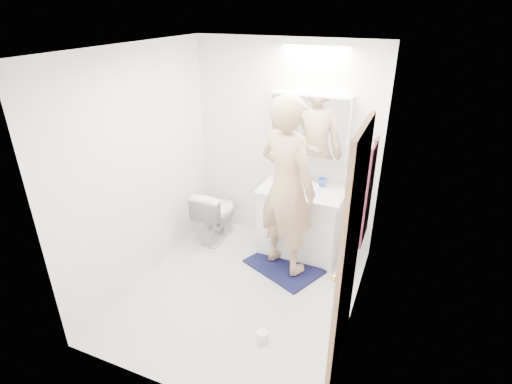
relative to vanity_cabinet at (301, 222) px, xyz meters
The scene contains 23 objects.
floor 1.09m from the vanity_cabinet, 108.11° to the right, with size 2.50×2.50×0.00m, color silver.
ceiling 2.25m from the vanity_cabinet, 108.11° to the right, with size 2.50×2.50×0.00m, color white.
wall_back 0.91m from the vanity_cabinet, 137.92° to the left, with size 2.50×2.50×0.00m, color white.
wall_front 2.38m from the vanity_cabinet, 98.11° to the right, with size 2.50×2.50×0.00m, color white.
wall_left 1.90m from the vanity_cabinet, 145.72° to the right, with size 2.50×2.50×0.00m, color white.
wall_right 1.48m from the vanity_cabinet, 50.90° to the right, with size 2.50×2.50×0.00m, color white.
vanity_cabinet is the anchor object (origin of this frame).
countertop 0.41m from the vanity_cabinet, 90.00° to the right, with size 0.95×0.58×0.04m, color silver.
sink_basin 0.45m from the vanity_cabinet, 90.00° to the left, with size 0.36×0.36×0.03m, color white.
faucet 0.56m from the vanity_cabinet, 90.00° to the left, with size 0.02×0.02×0.16m, color silver.
medicine_cabinet 1.13m from the vanity_cabinet, 94.26° to the left, with size 0.88×0.14×0.70m, color white.
mirror_panel 1.12m from the vanity_cabinet, 96.66° to the left, with size 0.84×0.01×0.66m, color silver.
toilet 1.07m from the vanity_cabinet, behind, with size 0.38×0.66×0.68m, color white.
bath_rug 0.55m from the vanity_cabinet, 98.23° to the right, with size 0.80×0.55×0.02m, color #151942.
person 0.74m from the vanity_cabinet, 98.23° to the right, with size 0.70×0.46×1.92m, color tan.
door 1.64m from the vanity_cabinet, 59.83° to the right, with size 0.04×0.80×2.00m, color tan.
door_knob 1.86m from the vanity_cabinet, 65.84° to the right, with size 0.06×0.06×0.06m, color gold.
towel 1.12m from the vanity_cabinet, 28.56° to the right, with size 0.02×0.42×1.00m, color #17123A.
towel_hook 1.50m from the vanity_cabinet, 28.98° to the right, with size 0.02×0.02×0.07m, color silver.
soap_bottle_a 0.65m from the vanity_cabinet, 156.09° to the left, with size 0.08×0.08×0.21m, color tan.
soap_bottle_b 0.57m from the vanity_cabinet, 133.70° to the left, with size 0.08×0.08×0.17m, color #5B81C4.
toothbrush_cup 0.54m from the vanity_cabinet, 41.41° to the left, with size 0.10×0.10×0.10m, color #4463CC.
toilet_paper_roll 1.54m from the vanity_cabinet, 85.28° to the right, with size 0.11×0.11×0.10m, color white.
Camera 1 is at (1.41, -2.97, 2.72)m, focal length 27.96 mm.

